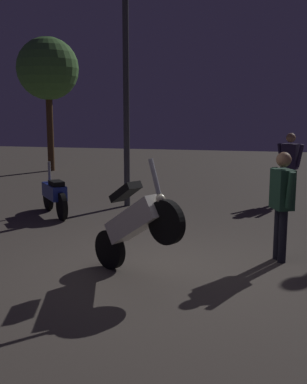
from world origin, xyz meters
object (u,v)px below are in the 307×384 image
object	(u,v)px
person_rider_beside	(290,161)
streetlamp_near	(126,59)
motorcycle_blue_parked_left	(54,195)
person_bystander_far	(282,197)
motorcycle_white_foreground	(136,224)

from	to	relation	value
person_rider_beside	streetlamp_near	bearing A→B (deg)	134.17
motorcycle_blue_parked_left	person_rider_beside	world-z (taller)	person_rider_beside
motorcycle_blue_parked_left	streetlamp_near	distance (m)	3.40
motorcycle_blue_parked_left	person_bystander_far	xyz separation A→B (m)	(4.61, -2.12, 0.53)
motorcycle_white_foreground	motorcycle_blue_parked_left	bearing A→B (deg)	161.51
motorcycle_white_foreground	person_rider_beside	world-z (taller)	person_rider_beside
motorcycle_white_foreground	person_bystander_far	size ratio (longest dim) A/B	1.01
person_bystander_far	streetlamp_near	bearing A→B (deg)	110.38
person_bystander_far	streetlamp_near	xyz separation A→B (m)	(-3.37, 3.41, 2.36)
motorcycle_blue_parked_left	person_rider_beside	size ratio (longest dim) A/B	0.80
person_rider_beside	person_bystander_far	xyz separation A→B (m)	(-0.32, -4.72, -0.04)
person_rider_beside	person_bystander_far	size ratio (longest dim) A/B	1.03
motorcycle_white_foreground	motorcycle_blue_parked_left	distance (m)	4.30
motorcycle_blue_parked_left	streetlamp_near	xyz separation A→B (m)	(1.23, 1.29, 2.89)
person_bystander_far	streetlamp_near	distance (m)	5.34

